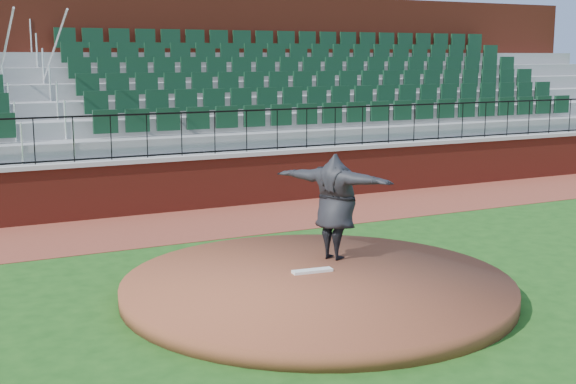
% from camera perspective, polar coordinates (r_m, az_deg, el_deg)
% --- Properties ---
extents(ground, '(90.00, 90.00, 0.00)m').
position_cam_1_polar(ground, '(12.29, 3.19, -7.07)').
color(ground, '#1A4714').
rests_on(ground, ground).
extents(warning_track, '(34.00, 3.20, 0.01)m').
position_cam_1_polar(warning_track, '(17.03, -5.95, -2.24)').
color(warning_track, brown).
rests_on(warning_track, ground).
extents(field_wall, '(34.00, 0.35, 1.20)m').
position_cam_1_polar(field_wall, '(18.39, -7.77, 0.52)').
color(field_wall, maroon).
rests_on(field_wall, ground).
extents(wall_cap, '(34.00, 0.45, 0.10)m').
position_cam_1_polar(wall_cap, '(18.30, -7.82, 2.53)').
color(wall_cap, '#B7B7B7').
rests_on(wall_cap, field_wall).
extents(wall_railing, '(34.00, 0.05, 1.00)m').
position_cam_1_polar(wall_railing, '(18.24, -7.86, 4.24)').
color(wall_railing, black).
rests_on(wall_railing, wall_cap).
extents(seating_stands, '(34.00, 5.10, 4.60)m').
position_cam_1_polar(seating_stands, '(20.78, -10.37, 6.26)').
color(seating_stands, gray).
rests_on(seating_stands, ground).
extents(concourse_wall, '(34.00, 0.50, 5.50)m').
position_cam_1_polar(concourse_wall, '(23.45, -12.39, 7.70)').
color(concourse_wall, maroon).
rests_on(concourse_wall, ground).
extents(pitchers_mound, '(5.97, 5.97, 0.25)m').
position_cam_1_polar(pitchers_mound, '(11.90, 2.19, -7.02)').
color(pitchers_mound, brown).
rests_on(pitchers_mound, ground).
extents(pitching_rubber, '(0.67, 0.24, 0.04)m').
position_cam_1_polar(pitching_rubber, '(12.22, 1.81, -5.84)').
color(pitching_rubber, white).
rests_on(pitching_rubber, pitchers_mound).
extents(pitcher, '(1.60, 2.19, 1.78)m').
position_cam_1_polar(pitcher, '(12.86, 3.52, -1.08)').
color(pitcher, black).
rests_on(pitcher, pitchers_mound).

